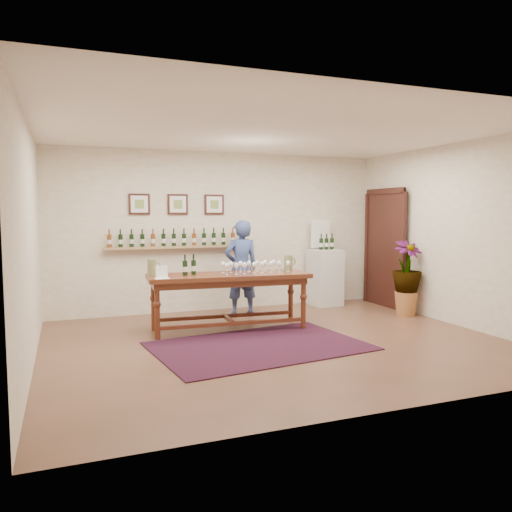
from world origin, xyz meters
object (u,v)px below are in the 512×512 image
object	(u,v)px
tasting_table	(229,282)
person	(241,268)
display_pedestal	(325,277)
potted_plant	(407,278)

from	to	relation	value
tasting_table	person	size ratio (longest dim) A/B	1.50
display_pedestal	person	xyz separation A→B (m)	(-1.77, -0.29, 0.28)
person	tasting_table	bearing A→B (deg)	63.04
potted_plant	person	bearing A→B (deg)	157.64
tasting_table	potted_plant	size ratio (longest dim) A/B	2.20
tasting_table	person	world-z (taller)	person
display_pedestal	person	size ratio (longest dim) A/B	0.65
potted_plant	person	distance (m)	2.80
tasting_table	potted_plant	world-z (taller)	potted_plant
tasting_table	display_pedestal	world-z (taller)	display_pedestal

